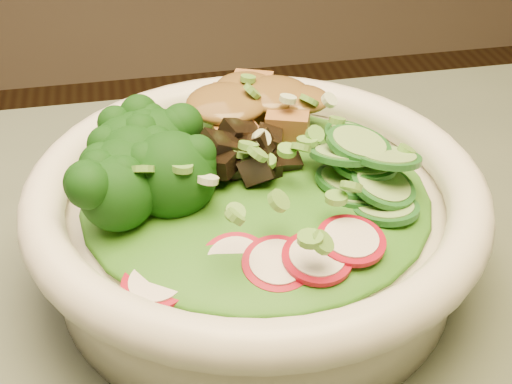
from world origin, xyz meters
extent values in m
cylinder|color=black|center=(0.55, 0.35, 0.36)|extent=(0.06, 0.06, 0.72)
cylinder|color=white|center=(0.18, 0.13, 0.78)|extent=(0.27, 0.27, 0.06)
torus|color=white|center=(0.18, 0.13, 0.82)|extent=(0.30, 0.30, 0.03)
ellipsoid|color=#1A5F14|center=(0.18, 0.13, 0.82)|extent=(0.23, 0.23, 0.03)
ellipsoid|color=brown|center=(0.19, 0.20, 0.84)|extent=(0.08, 0.06, 0.02)
camera|label=1|loc=(0.10, -0.24, 1.08)|focal=50.00mm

